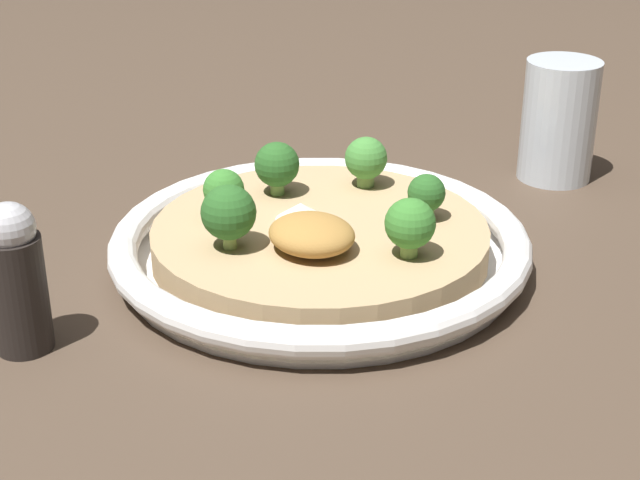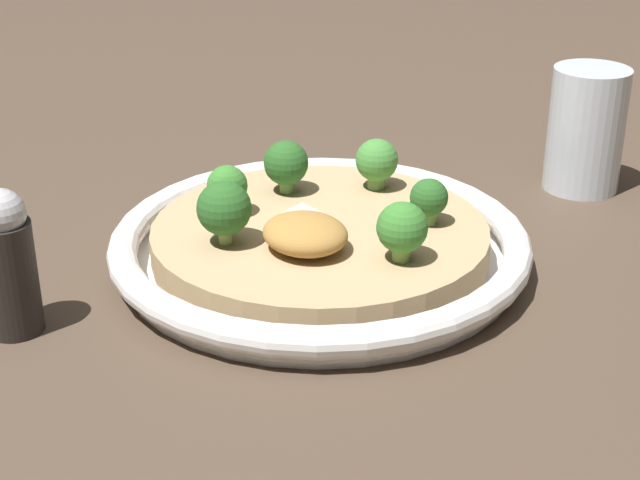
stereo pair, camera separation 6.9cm
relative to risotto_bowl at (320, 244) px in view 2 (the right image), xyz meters
The scene contains 12 objects.
ground_plane 0.02m from the risotto_bowl, ahead, with size 6.00×6.00×0.00m, color #47382B.
risotto_bowl is the anchor object (origin of this frame).
cheese_sprinkle 0.03m from the risotto_bowl, behind, with size 0.04×0.04×0.01m.
crispy_onion_garnish 0.05m from the risotto_bowl, 58.63° to the right, with size 0.06×0.05×0.02m.
broccoli_back_right 0.08m from the risotto_bowl, 48.89° to the left, with size 0.03×0.03×0.03m.
broccoli_right 0.08m from the risotto_bowl, ahead, with size 0.03×0.03×0.04m.
broccoli_front 0.08m from the risotto_bowl, 110.08° to the right, with size 0.04×0.04×0.04m.
broccoli_left 0.08m from the risotto_bowl, 158.12° to the left, with size 0.03×0.03×0.04m.
broccoli_back_left 0.09m from the risotto_bowl, 104.16° to the left, with size 0.03×0.03×0.04m.
broccoli_front_left 0.08m from the risotto_bowl, 151.47° to the right, with size 0.03×0.03×0.04m.
drinking_glass 0.27m from the risotto_bowl, 79.13° to the left, with size 0.06×0.06×0.10m.
pepper_shaker 0.21m from the risotto_bowl, 108.63° to the right, with size 0.03×0.03×0.10m.
Camera 2 is at (0.45, -0.44, 0.32)m, focal length 55.00 mm.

